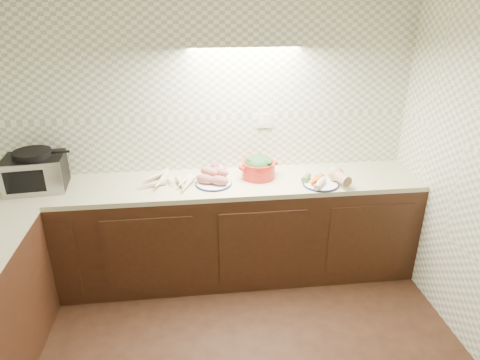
{
  "coord_description": "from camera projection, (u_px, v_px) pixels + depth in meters",
  "views": [
    {
      "loc": [
        -0.07,
        -1.7,
        2.34
      ],
      "look_at": [
        0.27,
        1.25,
        1.02
      ],
      "focal_mm": 32.0,
      "sensor_mm": 36.0,
      "label": 1
    }
  ],
  "objects": [
    {
      "name": "room",
      "position": [
        211.0,
        171.0,
        1.84
      ],
      "size": [
        3.6,
        3.6,
        2.6
      ],
      "color": "black",
      "rests_on": "ground"
    },
    {
      "name": "counter",
      "position": [
        109.0,
        298.0,
        2.87
      ],
      "size": [
        3.6,
        3.6,
        0.9
      ],
      "color": "black",
      "rests_on": "ground"
    },
    {
      "name": "toaster_oven",
      "position": [
        35.0,
        171.0,
        3.34
      ],
      "size": [
        0.47,
        0.38,
        0.31
      ],
      "rotation": [
        0.0,
        0.0,
        0.1
      ],
      "color": "black",
      "rests_on": "counter"
    },
    {
      "name": "parsnip_pile",
      "position": [
        155.0,
        177.0,
        3.52
      ],
      "size": [
        0.36,
        0.41,
        0.08
      ],
      "color": "beige",
      "rests_on": "counter"
    },
    {
      "name": "sweet_potato_plate",
      "position": [
        214.0,
        178.0,
        3.45
      ],
      "size": [
        0.3,
        0.3,
        0.13
      ],
      "rotation": [
        0.0,
        0.0,
        -0.29
      ],
      "color": "#15173D",
      "rests_on": "counter"
    },
    {
      "name": "onion_bowl",
      "position": [
        217.0,
        171.0,
        3.6
      ],
      "size": [
        0.16,
        0.16,
        0.12
      ],
      "color": "black",
      "rests_on": "counter"
    },
    {
      "name": "dutch_oven",
      "position": [
        259.0,
        167.0,
        3.56
      ],
      "size": [
        0.35,
        0.35,
        0.19
      ],
      "rotation": [
        0.0,
        0.0,
        0.32
      ],
      "color": "red",
      "rests_on": "counter"
    },
    {
      "name": "veg_plate",
      "position": [
        327.0,
        178.0,
        3.46
      ],
      "size": [
        0.37,
        0.33,
        0.14
      ],
      "rotation": [
        0.0,
        0.0,
        0.13
      ],
      "color": "#15173D",
      "rests_on": "counter"
    }
  ]
}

